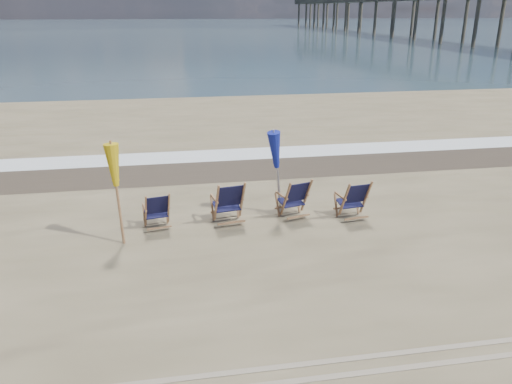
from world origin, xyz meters
TOP-DOWN VIEW (x-y plane):
  - ocean at (0.00, 128.00)m, footprint 400.00×400.00m
  - surf_foam at (0.00, 8.30)m, footprint 200.00×1.40m
  - wet_sand_strip at (0.00, 6.80)m, footprint 200.00×2.60m
  - beach_chair_0 at (-1.84, 2.66)m, footprint 0.67×0.73m
  - beach_chair_1 at (-0.23, 2.66)m, footprint 0.78×0.85m
  - beach_chair_2 at (1.28, 2.77)m, footprint 0.80×0.85m
  - beach_chair_3 at (2.58, 2.43)m, footprint 0.71×0.78m
  - umbrella_yellow at (-2.82, 2.08)m, footprint 0.30×0.30m
  - umbrella_blue at (0.65, 3.04)m, footprint 0.30×0.30m
  - fishing_pier at (38.00, 74.00)m, footprint 4.40×140.00m

SIDE VIEW (x-z plane):
  - ocean at x=0.00m, z-range 0.00..0.00m
  - wet_sand_strip at x=0.00m, z-range 0.00..0.00m
  - surf_foam at x=0.00m, z-range 0.00..0.01m
  - beach_chair_0 at x=-1.84m, z-range 0.00..0.88m
  - beach_chair_3 at x=2.58m, z-range 0.00..0.98m
  - beach_chair_2 at x=1.28m, z-range 0.00..0.98m
  - beach_chair_1 at x=-0.23m, z-range 0.00..1.05m
  - umbrella_blue at x=0.65m, z-range 0.49..2.50m
  - umbrella_yellow at x=-2.82m, z-range 0.52..2.60m
  - fishing_pier at x=38.00m, z-range 0.00..9.30m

